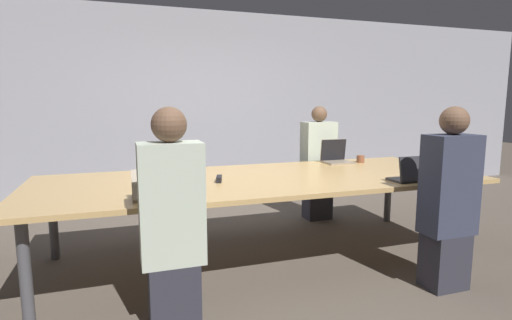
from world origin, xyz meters
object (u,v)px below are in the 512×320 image
Objects in this scene: person_far_right at (318,165)px; laptop_far_right at (336,156)px; cup_far_right at (360,159)px; person_near_left at (172,224)px; person_near_right at (448,202)px; cup_near_left at (194,189)px; stapler at (219,179)px; laptop_near_right at (411,174)px; laptop_near_left at (158,190)px.

laptop_far_right is at bearing -88.21° from person_far_right.
person_near_left is at bearing -148.27° from cup_far_right.
person_near_right reaches higher than cup_far_right.
cup_near_left is 0.64× the size of stapler.
laptop_near_right reaches higher than laptop_near_left.
laptop_far_right is 1.67m from stapler.
cup_far_right is 0.88× the size of cup_near_left.
person_near_right is 3.95× the size of laptop_near_left.
laptop_near_left is (-2.10, -1.12, -0.01)m from laptop_far_right.
stapler is at bearing 56.48° from cup_near_left.
laptop_near_right is at bearing -86.86° from laptop_far_right.
cup_far_right is at bearing 33.69° from stapler.
person_near_right is (-0.21, -1.55, -0.12)m from cup_far_right.
stapler is at bearing -145.35° from person_far_right.
person_near_right is (0.07, -2.04, 0.02)m from person_far_right.
laptop_near_left is (-2.17, 0.07, -0.00)m from laptop_near_right.
laptop_near_left is at bearing -1.91° from laptop_near_right.
laptop_near_right is (0.08, -1.60, 0.16)m from person_far_right.
person_far_right is 2.37m from cup_near_left.
person_far_right reaches higher than laptop_near_left.
laptop_near_right is 1.99× the size of stapler.
person_near_right is at bearing 177.07° from person_near_left.
person_near_left reaches higher than person_near_right.
laptop_near_right is 3.11× the size of cup_near_left.
laptop_far_right reaches higher than stapler.
laptop_near_left is at bearing -156.54° from cup_far_right.
cup_far_right is at bearing -156.54° from laptop_near_left.
cup_near_left is (-2.11, -1.01, 0.01)m from cup_far_right.
laptop_near_right is 1.69m from stapler.
cup_far_right is 0.06× the size of person_near_left.
cup_near_left is (0.26, 0.02, -0.02)m from laptop_near_left.
person_near_left is (0.05, -0.41, -0.14)m from laptop_near_left.
person_near_right is 14.41× the size of cup_near_left.
person_near_left reaches higher than stapler.
person_near_right is 9.22× the size of stapler.
laptop_near_left is at bearing -123.65° from stapler.
stapler is at bearing -18.75° from laptop_near_right.
laptop_far_right is at bearing 31.03° from cup_near_left.
laptop_far_right is 0.22× the size of person_far_right.
person_near_right reaches higher than laptop_near_left.
person_far_right is 0.98× the size of person_near_right.
laptop_near_right is at bearing -90.71° from person_near_right.
person_near_right reaches higher than laptop_near_right.
cup_near_left is at bearing -107.00° from stapler.
laptop_far_right is 2.14m from cup_near_left.
person_near_right is (-0.01, -0.45, -0.14)m from laptop_near_right.
laptop_near_left is (-2.16, 0.52, 0.14)m from person_near_right.
laptop_near_right is at bearing -87.20° from person_far_right.
laptop_near_left is 0.26m from cup_near_left.
person_near_left is (-2.05, -1.53, -0.15)m from laptop_far_right.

